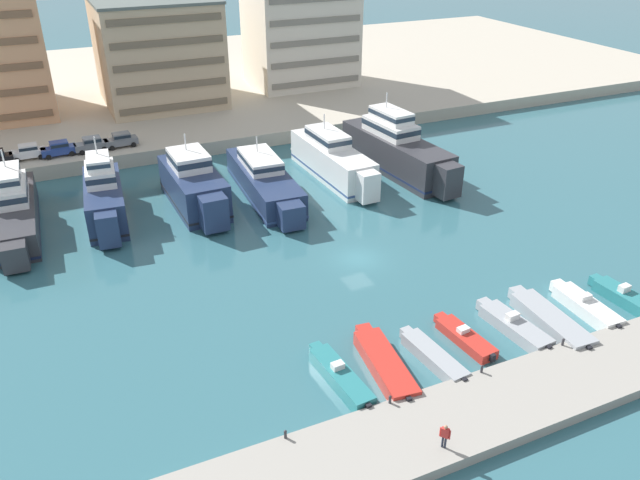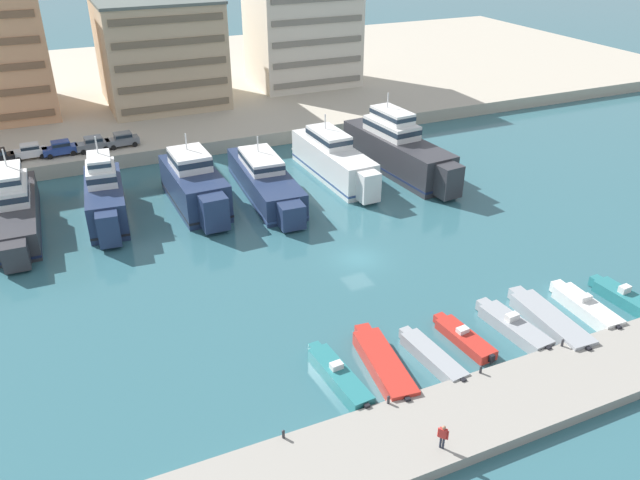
% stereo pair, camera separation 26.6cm
% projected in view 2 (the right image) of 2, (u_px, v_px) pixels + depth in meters
% --- Properties ---
extents(ground_plane, '(400.00, 400.00, 0.00)m').
position_uv_depth(ground_plane, '(358.00, 259.00, 58.31)').
color(ground_plane, '#336670').
extents(quay_promenade, '(180.00, 70.00, 1.82)m').
position_uv_depth(quay_promenade, '(188.00, 83.00, 111.70)').
color(quay_promenade, '#BCB29E').
rests_on(quay_promenade, ground).
extents(pier_dock, '(120.00, 6.08, 0.81)m').
position_uv_depth(pier_dock, '(506.00, 403.00, 40.97)').
color(pier_dock, '#9E998E').
rests_on(pier_dock, ground).
extents(yacht_charcoal_far_left, '(4.51, 19.34, 7.71)m').
position_uv_depth(yacht_charcoal_far_left, '(15.00, 209.00, 62.99)').
color(yacht_charcoal_far_left, '#333338').
rests_on(yacht_charcoal_far_left, ground).
extents(yacht_navy_left, '(4.85, 14.86, 8.43)m').
position_uv_depth(yacht_navy_left, '(105.00, 197.00, 64.67)').
color(yacht_navy_left, navy).
rests_on(yacht_navy_left, ground).
extents(yacht_navy_mid_left, '(5.14, 15.27, 7.65)m').
position_uv_depth(yacht_navy_mid_left, '(195.00, 185.00, 67.43)').
color(yacht_navy_mid_left, navy).
rests_on(yacht_navy_mid_left, ground).
extents(yacht_navy_center_left, '(5.43, 19.73, 6.14)m').
position_uv_depth(yacht_navy_center_left, '(265.00, 180.00, 70.27)').
color(yacht_navy_center_left, navy).
rests_on(yacht_navy_center_left, ground).
extents(yacht_white_center, '(4.55, 18.09, 7.24)m').
position_uv_depth(yacht_white_center, '(334.00, 160.00, 74.53)').
color(yacht_white_center, white).
rests_on(yacht_white_center, ground).
extents(yacht_charcoal_center_right, '(6.25, 20.84, 9.19)m').
position_uv_depth(yacht_charcoal_center_right, '(398.00, 150.00, 76.10)').
color(yacht_charcoal_center_right, '#333338').
rests_on(yacht_charcoal_center_right, ground).
extents(motorboat_teal_far_left, '(2.08, 7.52, 1.53)m').
position_uv_depth(motorboat_teal_far_left, '(339.00, 377.00, 42.99)').
color(motorboat_teal_far_left, teal).
rests_on(motorboat_teal_far_left, ground).
extents(motorboat_red_left, '(2.90, 8.66, 1.09)m').
position_uv_depth(motorboat_red_left, '(383.00, 364.00, 44.19)').
color(motorboat_red_left, red).
rests_on(motorboat_red_left, ground).
extents(motorboat_grey_mid_left, '(2.08, 7.02, 0.94)m').
position_uv_depth(motorboat_grey_mid_left, '(432.00, 357.00, 45.02)').
color(motorboat_grey_mid_left, '#9EA3A8').
rests_on(motorboat_grey_mid_left, ground).
extents(motorboat_red_center_left, '(2.07, 6.32, 1.15)m').
position_uv_depth(motorboat_red_center_left, '(464.00, 338.00, 47.11)').
color(motorboat_red_center_left, red).
rests_on(motorboat_red_center_left, ground).
extents(motorboat_grey_center, '(2.37, 7.40, 1.51)m').
position_uv_depth(motorboat_grey_center, '(513.00, 326.00, 48.17)').
color(motorboat_grey_center, '#9EA3A8').
rests_on(motorboat_grey_center, ground).
extents(motorboat_grey_center_right, '(2.52, 8.86, 1.09)m').
position_uv_depth(motorboat_grey_center_right, '(549.00, 321.00, 48.79)').
color(motorboat_grey_center_right, '#9EA3A8').
rests_on(motorboat_grey_center_right, ground).
extents(motorboat_white_mid_right, '(2.06, 7.26, 1.52)m').
position_uv_depth(motorboat_white_mid_right, '(585.00, 307.00, 50.41)').
color(motorboat_white_mid_right, white).
rests_on(motorboat_white_mid_right, ground).
extents(motorboat_teal_right, '(2.06, 6.71, 1.56)m').
position_uv_depth(motorboat_teal_right, '(625.00, 298.00, 51.60)').
color(motorboat_teal_right, teal).
rests_on(motorboat_teal_right, ground).
extents(car_white_left, '(4.15, 2.01, 1.80)m').
position_uv_depth(car_white_left, '(30.00, 151.00, 75.75)').
color(car_white_left, white).
rests_on(car_white_left, quay_promenade).
extents(car_blue_mid_left, '(4.20, 2.13, 1.80)m').
position_uv_depth(car_blue_mid_left, '(60.00, 148.00, 76.68)').
color(car_blue_mid_left, '#28428E').
rests_on(car_blue_mid_left, quay_promenade).
extents(car_grey_center_left, '(4.21, 2.14, 1.80)m').
position_uv_depth(car_grey_center_left, '(93.00, 143.00, 78.09)').
color(car_grey_center_left, slate).
rests_on(car_grey_center_left, quay_promenade).
extents(car_grey_center, '(4.20, 2.13, 1.80)m').
position_uv_depth(car_grey_center, '(122.00, 139.00, 79.49)').
color(car_grey_center, slate).
rests_on(car_grey_center, quay_promenade).
extents(apartment_block_left, '(17.36, 17.64, 17.43)m').
position_uv_depth(apartment_block_left, '(160.00, 51.00, 94.39)').
color(apartment_block_left, '#C6AD89').
rests_on(apartment_block_left, quay_promenade).
extents(apartment_block_mid_left, '(17.08, 13.06, 21.66)m').
position_uv_depth(apartment_block_mid_left, '(302.00, 23.00, 103.20)').
color(apartment_block_mid_left, silver).
rests_on(apartment_block_mid_left, quay_promenade).
extents(pedestrian_near_edge, '(0.48, 0.55, 1.74)m').
position_uv_depth(pedestrian_near_edge, '(443.00, 435.00, 36.61)').
color(pedestrian_near_edge, '#282D3D').
rests_on(pedestrian_near_edge, pier_dock).
extents(bollard_west, '(0.20, 0.20, 0.61)m').
position_uv_depth(bollard_west, '(283.00, 434.00, 37.63)').
color(bollard_west, '#2D2D33').
rests_on(bollard_west, pier_dock).
extents(bollard_west_mid, '(0.20, 0.20, 0.61)m').
position_uv_depth(bollard_west_mid, '(388.00, 399.00, 40.23)').
color(bollard_west_mid, '#2D2D33').
rests_on(bollard_west_mid, pier_dock).
extents(bollard_east_mid, '(0.20, 0.20, 0.61)m').
position_uv_depth(bollard_east_mid, '(481.00, 369.00, 42.83)').
color(bollard_east_mid, '#2D2D33').
rests_on(bollard_east_mid, pier_dock).
extents(bollard_east, '(0.20, 0.20, 0.61)m').
position_uv_depth(bollard_east, '(563.00, 342.00, 45.44)').
color(bollard_east, '#2D2D33').
rests_on(bollard_east, pier_dock).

